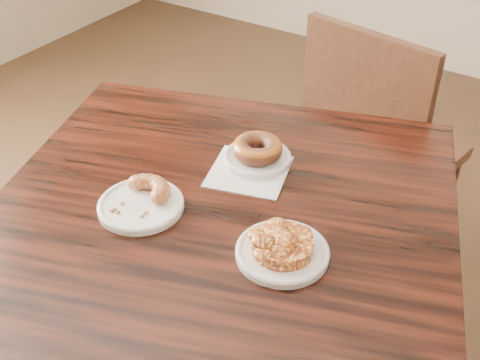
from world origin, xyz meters
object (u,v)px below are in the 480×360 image
Objects in this scene: apple_fritter at (283,243)px; cafe_table at (222,337)px; chair_far at (385,153)px; cruller_fragment at (140,197)px; glazed_donut at (257,148)px.

cafe_table is at bearing 167.71° from apple_fritter.
cafe_table is 0.82m from chair_far.
apple_fritter is 0.30m from cruller_fragment.
chair_far is (0.07, 0.82, 0.08)m from cafe_table.
glazed_donut is at bearing 66.98° from cruller_fragment.
apple_fritter is 1.32× the size of cruller_fragment.
chair_far is 0.92m from apple_fritter.
chair_far reaches higher than cruller_fragment.
chair_far reaches higher than glazed_donut.
glazed_donut reaches higher than cafe_table.
glazed_donut is (-0.09, -0.63, 0.34)m from chair_far.
apple_fritter is at bearing -30.49° from cafe_table.
apple_fritter reaches higher than cafe_table.
apple_fritter reaches higher than cruller_fragment.
cafe_table is 5.87× the size of apple_fritter.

